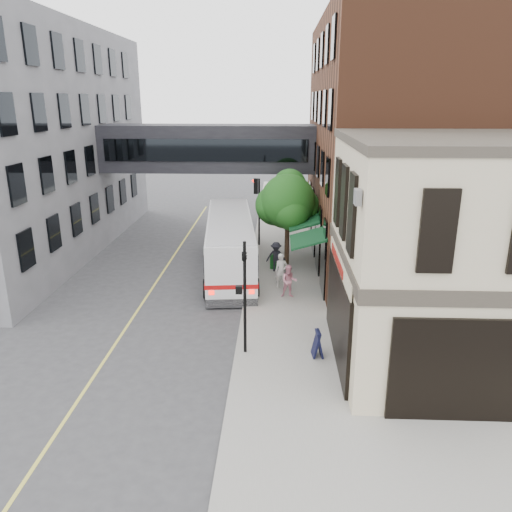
# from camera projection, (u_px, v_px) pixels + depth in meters

# --- Properties ---
(ground) EXTENTS (120.00, 120.00, 0.00)m
(ground) POSITION_uv_depth(u_px,v_px,m) (231.00, 382.00, 17.74)
(ground) COLOR #38383A
(ground) RESTS_ON ground
(sidewalk_main) EXTENTS (4.00, 60.00, 0.15)m
(sidewalk_main) POSITION_uv_depth(u_px,v_px,m) (283.00, 260.00, 30.97)
(sidewalk_main) COLOR gray
(sidewalk_main) RESTS_ON ground
(corner_building) EXTENTS (10.19, 8.12, 8.45)m
(corner_building) POSITION_uv_depth(u_px,v_px,m) (481.00, 256.00, 18.01)
(corner_building) COLOR beige
(corner_building) RESTS_ON ground
(brick_building) EXTENTS (13.76, 18.00, 14.00)m
(brick_building) POSITION_uv_depth(u_px,v_px,m) (420.00, 145.00, 29.51)
(brick_building) COLOR #522B19
(brick_building) RESTS_ON ground
(skyway_bridge) EXTENTS (14.00, 3.18, 3.00)m
(skyway_bridge) POSITION_uv_depth(u_px,v_px,m) (209.00, 148.00, 33.04)
(skyway_bridge) COLOR black
(skyway_bridge) RESTS_ON ground
(traffic_signal_near) EXTENTS (0.44, 0.22, 4.60)m
(traffic_signal_near) POSITION_uv_depth(u_px,v_px,m) (244.00, 284.00, 18.73)
(traffic_signal_near) COLOR black
(traffic_signal_near) RESTS_ON sidewalk_main
(traffic_signal_far) EXTENTS (0.53, 0.28, 4.50)m
(traffic_signal_far) POSITION_uv_depth(u_px,v_px,m) (257.00, 198.00, 32.91)
(traffic_signal_far) COLOR black
(traffic_signal_far) RESTS_ON sidewalk_main
(street_sign_pole) EXTENTS (0.08, 0.75, 3.00)m
(street_sign_pole) POSITION_uv_depth(u_px,v_px,m) (251.00, 267.00, 23.81)
(street_sign_pole) COLOR gray
(street_sign_pole) RESTS_ON sidewalk_main
(street_tree) EXTENTS (3.80, 3.20, 5.60)m
(street_tree) POSITION_uv_depth(u_px,v_px,m) (288.00, 201.00, 29.06)
(street_tree) COLOR #382619
(street_tree) RESTS_ON sidewalk_main
(lane_marking) EXTENTS (0.12, 40.00, 0.01)m
(lane_marking) POSITION_uv_depth(u_px,v_px,m) (157.00, 282.00, 27.46)
(lane_marking) COLOR #D8CC4C
(lane_marking) RESTS_ON ground
(bus) EXTENTS (3.75, 11.72, 3.10)m
(bus) POSITION_uv_depth(u_px,v_px,m) (230.00, 242.00, 28.77)
(bus) COLOR silver
(bus) RESTS_ON ground
(pedestrian_a) EXTENTS (0.72, 0.53, 1.83)m
(pedestrian_a) POSITION_uv_depth(u_px,v_px,m) (281.00, 271.00, 25.99)
(pedestrian_a) COLOR white
(pedestrian_a) RESTS_ON sidewalk_main
(pedestrian_b) EXTENTS (0.81, 0.64, 1.65)m
(pedestrian_b) POSITION_uv_depth(u_px,v_px,m) (289.00, 281.00, 24.74)
(pedestrian_b) COLOR pink
(pedestrian_b) RESTS_ON sidewalk_main
(pedestrian_c) EXTENTS (1.13, 0.67, 1.72)m
(pedestrian_c) POSITION_uv_depth(u_px,v_px,m) (276.00, 257.00, 28.49)
(pedestrian_c) COLOR black
(pedestrian_c) RESTS_ON sidewalk_main
(newspaper_box) EXTENTS (0.54, 0.51, 0.88)m
(newspaper_box) POSITION_uv_depth(u_px,v_px,m) (275.00, 261.00, 29.03)
(newspaper_box) COLOR #125219
(newspaper_box) RESTS_ON sidewalk_main
(sandwich_board) EXTENTS (0.43, 0.62, 1.05)m
(sandwich_board) POSITION_uv_depth(u_px,v_px,m) (318.00, 344.00, 19.10)
(sandwich_board) COLOR black
(sandwich_board) RESTS_ON sidewalk_main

